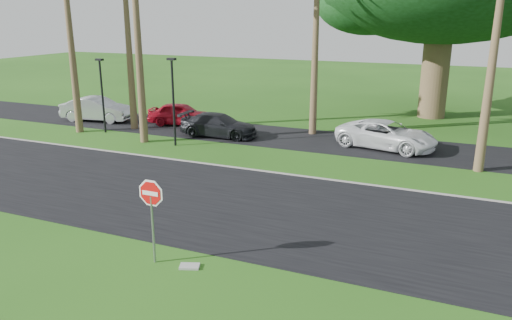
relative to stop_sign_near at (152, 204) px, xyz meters
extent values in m
plane|color=#225014|center=(-0.50, 3.00, -1.77)|extent=(120.00, 120.00, 0.00)
cube|color=black|center=(-0.50, 5.00, -1.76)|extent=(120.00, 8.00, 0.02)
cube|color=black|center=(-0.50, 15.50, -1.76)|extent=(120.00, 5.00, 0.02)
cube|color=gray|center=(-0.50, 9.05, -1.74)|extent=(120.00, 0.12, 0.06)
cylinder|color=gray|center=(0.00, 0.00, -0.77)|extent=(0.07, 0.07, 2.00)
cylinder|color=white|center=(0.00, 0.00, 0.33)|extent=(1.05, 0.02, 1.05)
cylinder|color=red|center=(0.00, 0.00, 0.33)|extent=(0.90, 0.02, 0.90)
cube|color=white|center=(0.00, 0.00, 0.33)|extent=(0.50, 0.02, 0.12)
cone|color=brown|center=(-13.50, 12.00, 3.48)|extent=(0.44, 0.44, 10.50)
cone|color=brown|center=(-11.00, 14.00, 2.73)|extent=(0.44, 0.44, 9.00)
cone|color=brown|center=(-8.50, 11.50, 3.98)|extent=(0.44, 0.44, 11.50)
cone|color=brown|center=(-0.50, 17.00, 2.98)|extent=(0.44, 0.44, 9.50)
cone|color=brown|center=(8.50, 13.00, 2.48)|extent=(0.44, 0.44, 8.50)
cylinder|color=brown|center=(5.50, 25.00, 1.23)|extent=(1.80, 1.80, 6.00)
cylinder|color=black|center=(-12.00, 12.50, 0.33)|extent=(0.12, 0.12, 4.20)
cube|color=black|center=(-12.00, 12.50, 2.51)|extent=(0.45, 0.25, 0.12)
cylinder|color=black|center=(-6.50, 11.50, 0.48)|extent=(0.12, 0.12, 4.50)
cube|color=black|center=(-6.50, 11.50, 2.81)|extent=(0.45, 0.25, 0.12)
imported|color=#AAADB1|center=(-14.59, 14.92, -1.00)|extent=(4.91, 2.37, 1.55)
imported|color=#A20D1D|center=(-8.91, 16.05, -1.07)|extent=(4.37, 2.50, 1.40)
imported|color=black|center=(-5.26, 14.21, -1.12)|extent=(4.62, 2.09, 1.31)
imported|color=white|center=(4.02, 15.32, -1.06)|extent=(5.55, 3.39, 1.44)
cube|color=#9C9D95|center=(1.06, 0.12, -1.74)|extent=(0.64, 0.52, 0.06)
camera|label=1|loc=(7.71, -10.68, 5.06)|focal=35.00mm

